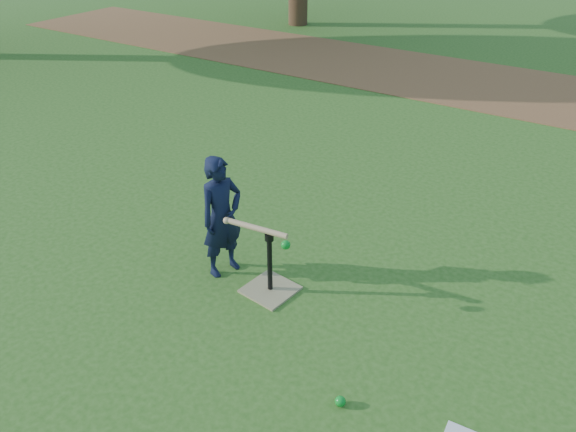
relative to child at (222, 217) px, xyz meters
The scene contains 6 objects.
ground 1.00m from the child, 23.47° to the right, with size 80.00×80.00×0.00m, color #285116.
dirt_strip 7.24m from the child, 84.14° to the left, with size 24.00×3.00×0.01m, color brown.
child is the anchor object (origin of this frame).
wiffle_ball_ground 2.00m from the child, 26.06° to the right, with size 0.08×0.08×0.08m, color #0B8120.
batting_tee 0.73m from the child, ahead, with size 0.48×0.48×0.61m.
swing_action 0.48m from the child, ahead, with size 0.71×0.16×0.09m.
Camera 1 is at (2.19, -3.05, 3.24)m, focal length 35.00 mm.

